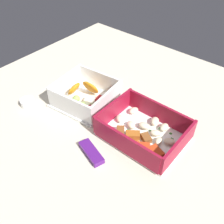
{
  "coord_description": "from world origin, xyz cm",
  "views": [
    {
      "loc": [
        -30.13,
        34.57,
        44.75
      ],
      "look_at": [
        -1.0,
        -0.11,
        4.0
      ],
      "focal_mm": 41.0,
      "sensor_mm": 36.0,
      "label": 1
    }
  ],
  "objects_px": {
    "fruit_bowl": "(85,96)",
    "candy_bar": "(91,152)",
    "paper_cup_liner": "(28,102)",
    "pasta_container": "(143,132)"
  },
  "relations": [
    {
      "from": "pasta_container",
      "to": "candy_bar",
      "type": "distance_m",
      "value": 0.12
    },
    {
      "from": "pasta_container",
      "to": "fruit_bowl",
      "type": "height_order",
      "value": "fruit_bowl"
    },
    {
      "from": "pasta_container",
      "to": "candy_bar",
      "type": "xyz_separation_m",
      "value": [
        0.05,
        0.11,
        -0.01
      ]
    },
    {
      "from": "candy_bar",
      "to": "paper_cup_liner",
      "type": "distance_m",
      "value": 0.24
    },
    {
      "from": "fruit_bowl",
      "to": "candy_bar",
      "type": "relative_size",
      "value": 2.19
    },
    {
      "from": "candy_bar",
      "to": "paper_cup_liner",
      "type": "height_order",
      "value": "paper_cup_liner"
    },
    {
      "from": "fruit_bowl",
      "to": "candy_bar",
      "type": "distance_m",
      "value": 0.17
    },
    {
      "from": "fruit_bowl",
      "to": "candy_bar",
      "type": "bearing_deg",
      "value": 138.37
    },
    {
      "from": "pasta_container",
      "to": "candy_bar",
      "type": "height_order",
      "value": "pasta_container"
    },
    {
      "from": "paper_cup_liner",
      "to": "candy_bar",
      "type": "bearing_deg",
      "value": 177.15
    }
  ]
}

